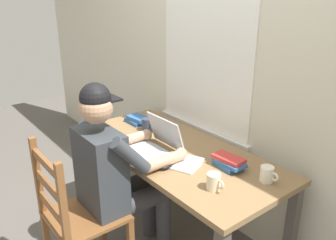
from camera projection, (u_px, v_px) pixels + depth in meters
ground_plane at (174, 234)px, 2.57m from camera, size 8.00×8.00×0.00m
back_wall at (224, 54)px, 2.37m from camera, size 6.00×0.08×2.60m
desk at (175, 161)px, 2.36m from camera, size 1.58×0.72×0.70m
seated_person at (117, 169)px, 2.11m from camera, size 0.50×0.60×1.24m
wooden_chair at (77, 217)px, 2.02m from camera, size 0.42×0.42×0.94m
laptop at (155, 144)px, 2.27m from camera, size 0.33×0.30×0.23m
computer_mouse at (165, 166)px, 2.07m from camera, size 0.06×0.10×0.03m
coffee_mug_white at (267, 174)px, 1.92m from camera, size 0.11×0.08×0.09m
coffee_mug_dark at (147, 125)px, 2.61m from camera, size 0.12×0.08×0.10m
coffee_mug_spare at (214, 182)px, 1.84m from camera, size 0.11×0.08×0.09m
book_stack_main at (137, 120)px, 2.78m from camera, size 0.21×0.14×0.06m
book_stack_side at (229, 162)px, 2.07m from camera, size 0.21×0.14×0.07m
paper_pile_near_laptop at (182, 160)px, 2.16m from camera, size 0.28×0.24×0.01m
paper_pile_back_corner at (180, 165)px, 2.11m from camera, size 0.26×0.22×0.01m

